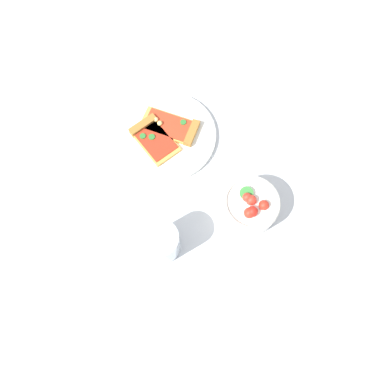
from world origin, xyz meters
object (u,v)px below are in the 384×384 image
(plate, at_px, (166,136))
(pizza_slice_near, at_px, (173,127))
(pizza_slice_far, at_px, (152,137))
(salad_bowl, at_px, (250,206))
(soda_glass, at_px, (161,243))

(plate, relative_size, pizza_slice_near, 1.69)
(plate, xyz_separation_m, pizza_slice_near, (-0.01, -0.02, 0.01))
(pizza_slice_far, bearing_deg, salad_bowl, 168.95)
(plate, relative_size, pizza_slice_far, 1.79)
(plate, height_order, soda_glass, soda_glass)
(pizza_slice_far, xyz_separation_m, salad_bowl, (-0.30, 0.06, 0.02))
(plate, xyz_separation_m, pizza_slice_far, (0.03, 0.03, 0.01))
(plate, bearing_deg, pizza_slice_far, 45.80)
(pizza_slice_far, distance_m, soda_glass, 0.29)
(soda_glass, bearing_deg, pizza_slice_far, -55.39)
(pizza_slice_near, distance_m, pizza_slice_far, 0.06)
(pizza_slice_near, bearing_deg, salad_bowl, 157.90)
(pizza_slice_near, xyz_separation_m, salad_bowl, (-0.27, 0.11, 0.02))
(salad_bowl, height_order, soda_glass, soda_glass)
(plate, height_order, pizza_slice_near, pizza_slice_near)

